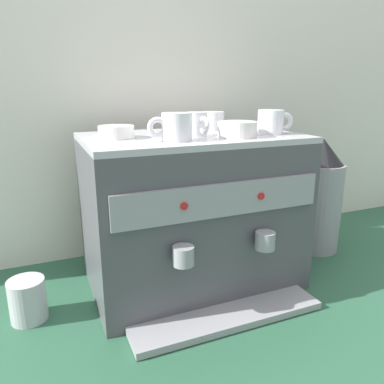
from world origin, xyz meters
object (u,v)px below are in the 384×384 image
at_px(ceramic_bowl_0, 237,130).
at_px(milk_pitcher, 28,300).
at_px(ceramic_cup_1, 175,127).
at_px(coffee_grinder, 318,197).
at_px(espresso_machine, 193,212).
at_px(ceramic_cup_3, 272,122).
at_px(ceramic_cup_0, 197,124).
at_px(ceramic_bowl_1, 116,132).
at_px(ceramic_cup_2, 211,121).

xyz_separation_m(ceramic_bowl_0, milk_pitcher, (-0.60, 0.07, -0.44)).
xyz_separation_m(ceramic_cup_1, coffee_grinder, (0.64, 0.14, -0.31)).
relative_size(espresso_machine, milk_pitcher, 5.42).
bearing_deg(ceramic_cup_3, ceramic_bowl_0, -171.04).
bearing_deg(ceramic_bowl_0, ceramic_cup_0, 147.22).
xyz_separation_m(ceramic_cup_0, ceramic_bowl_0, (0.10, -0.06, -0.01)).
xyz_separation_m(ceramic_bowl_0, coffee_grinder, (0.45, 0.14, -0.29)).
distance_m(ceramic_cup_3, ceramic_bowl_1, 0.46).
xyz_separation_m(ceramic_cup_1, ceramic_bowl_0, (0.19, 0.01, -0.02)).
bearing_deg(ceramic_bowl_0, ceramic_bowl_1, 161.51).
bearing_deg(ceramic_cup_1, ceramic_cup_0, 36.73).
bearing_deg(ceramic_cup_3, ceramic_cup_2, 128.04).
height_order(espresso_machine, ceramic_cup_0, ceramic_cup_0).
bearing_deg(ceramic_bowl_1, ceramic_cup_1, -40.52).
bearing_deg(ceramic_cup_1, ceramic_bowl_0, 1.57).
bearing_deg(ceramic_bowl_1, ceramic_cup_3, -10.91).
distance_m(espresso_machine, coffee_grinder, 0.55).
bearing_deg(ceramic_cup_3, ceramic_bowl_1, 169.09).
distance_m(ceramic_cup_0, coffee_grinder, 0.63).
distance_m(ceramic_cup_3, coffee_grinder, 0.46).
xyz_separation_m(espresso_machine, ceramic_cup_1, (-0.09, -0.10, 0.28)).
bearing_deg(ceramic_cup_0, ceramic_cup_1, -143.27).
bearing_deg(coffee_grinder, milk_pitcher, -176.18).
bearing_deg(ceramic_cup_2, ceramic_cup_3, -51.96).
relative_size(espresso_machine, ceramic_cup_2, 5.81).
bearing_deg(espresso_machine, ceramic_bowl_1, 176.03).
distance_m(coffee_grinder, milk_pitcher, 1.06).
bearing_deg(ceramic_bowl_1, coffee_grinder, 2.17).
height_order(ceramic_cup_2, milk_pitcher, ceramic_cup_2).
xyz_separation_m(espresso_machine, ceramic_cup_0, (0.00, -0.03, 0.28)).
xyz_separation_m(espresso_machine, ceramic_cup_3, (0.23, -0.07, 0.28)).
distance_m(ceramic_bowl_1, milk_pitcher, 0.52).
bearing_deg(ceramic_bowl_0, ceramic_cup_3, 8.96).
bearing_deg(milk_pitcher, ceramic_cup_3, -3.67).
height_order(espresso_machine, milk_pitcher, espresso_machine).
bearing_deg(ceramic_cup_0, ceramic_cup_3, -10.58).
xyz_separation_m(ceramic_cup_0, ceramic_cup_2, (0.10, 0.12, -0.00)).
bearing_deg(ceramic_bowl_1, ceramic_cup_2, 12.40).
xyz_separation_m(ceramic_cup_0, ceramic_cup_1, (-0.09, -0.07, 0.00)).
height_order(espresso_machine, ceramic_cup_1, ceramic_cup_1).
distance_m(ceramic_cup_0, ceramic_cup_1, 0.12).
distance_m(espresso_machine, ceramic_bowl_0, 0.30).
height_order(ceramic_bowl_0, coffee_grinder, ceramic_bowl_0).
relative_size(espresso_machine, ceramic_cup_0, 6.32).
height_order(ceramic_cup_3, ceramic_bowl_0, ceramic_cup_3).
relative_size(ceramic_cup_3, milk_pitcher, 0.98).
relative_size(espresso_machine, ceramic_cup_3, 5.51).
distance_m(ceramic_cup_1, ceramic_cup_3, 0.32).
bearing_deg(ceramic_cup_1, espresso_machine, 46.92).
distance_m(ceramic_cup_0, ceramic_cup_3, 0.23).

